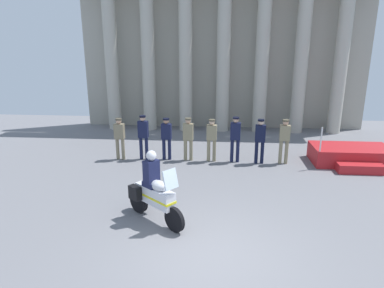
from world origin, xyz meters
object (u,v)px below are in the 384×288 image
at_px(officer_in_row_2, 166,135).
at_px(officer_in_row_4, 212,137).
at_px(officer_in_row_5, 235,136).
at_px(officer_in_row_7, 284,138).
at_px(officer_in_row_6, 260,138).
at_px(officer_in_row_0, 120,135).
at_px(reviewing_stand, 351,156).
at_px(officer_in_row_1, 143,134).
at_px(officer_in_row_3, 188,136).
at_px(motorcycle_with_rider, 153,192).

distance_m(officer_in_row_2, officer_in_row_4, 1.75).
xyz_separation_m(officer_in_row_5, officer_in_row_7, (1.83, -0.05, -0.03)).
bearing_deg(officer_in_row_6, officer_in_row_2, 1.52).
bearing_deg(officer_in_row_0, officer_in_row_7, -175.69).
relative_size(officer_in_row_4, officer_in_row_7, 0.97).
bearing_deg(officer_in_row_0, officer_in_row_5, -175.02).
height_order(reviewing_stand, officer_in_row_1, officer_in_row_1).
distance_m(officer_in_row_3, officer_in_row_5, 1.80).
xyz_separation_m(reviewing_stand, officer_in_row_2, (-7.05, -0.05, 0.66)).
xyz_separation_m(officer_in_row_0, officer_in_row_4, (3.57, 0.07, 0.00)).
relative_size(officer_in_row_5, officer_in_row_6, 1.03).
bearing_deg(officer_in_row_4, officer_in_row_3, 2.22).
bearing_deg(officer_in_row_4, officer_in_row_7, -177.08).
relative_size(officer_in_row_3, officer_in_row_5, 0.96).
height_order(officer_in_row_3, motorcycle_with_rider, motorcycle_with_rider).
xyz_separation_m(officer_in_row_1, officer_in_row_5, (3.55, -0.04, 0.01)).
bearing_deg(reviewing_stand, officer_in_row_0, -178.82).
distance_m(officer_in_row_6, officer_in_row_7, 0.91).
xyz_separation_m(reviewing_stand, officer_in_row_3, (-6.20, -0.08, 0.68)).
xyz_separation_m(officer_in_row_3, motorcycle_with_rider, (-0.45, -4.83, -0.20)).
bearing_deg(officer_in_row_7, officer_in_row_4, 2.92).
bearing_deg(officer_in_row_6, officer_in_row_0, 3.84).
distance_m(reviewing_stand, motorcycle_with_rider, 8.28).
distance_m(officer_in_row_0, officer_in_row_6, 5.39).
distance_m(officer_in_row_0, officer_in_row_7, 6.30).
bearing_deg(officer_in_row_7, officer_in_row_2, 2.65).
height_order(reviewing_stand, officer_in_row_3, officer_in_row_3).
xyz_separation_m(officer_in_row_2, officer_in_row_5, (2.65, -0.07, 0.06)).
relative_size(officer_in_row_5, motorcycle_with_rider, 0.93).
bearing_deg(officer_in_row_2, officer_in_row_4, -177.78).
bearing_deg(officer_in_row_1, officer_in_row_0, 10.37).
relative_size(reviewing_stand, officer_in_row_0, 1.74).
distance_m(officer_in_row_3, officer_in_row_6, 2.72).
bearing_deg(officer_in_row_2, officer_in_row_7, -177.35).
height_order(officer_in_row_0, officer_in_row_4, officer_in_row_4).
bearing_deg(officer_in_row_2, officer_in_row_3, -177.78).
bearing_deg(officer_in_row_0, officer_in_row_2, -171.60).
relative_size(officer_in_row_2, officer_in_row_6, 0.97).
height_order(officer_in_row_3, officer_in_row_5, officer_in_row_5).
distance_m(officer_in_row_4, officer_in_row_5, 0.90).
distance_m(reviewing_stand, officer_in_row_6, 3.55).
relative_size(officer_in_row_4, officer_in_row_6, 0.97).
bearing_deg(officer_in_row_1, officer_in_row_2, -173.61).
bearing_deg(officer_in_row_5, officer_in_row_6, 178.31).
height_order(reviewing_stand, officer_in_row_7, officer_in_row_7).
relative_size(officer_in_row_0, officer_in_row_7, 0.96).
bearing_deg(officer_in_row_7, officer_in_row_3, 2.75).
xyz_separation_m(officer_in_row_3, officer_in_row_4, (0.90, -0.03, -0.01)).
xyz_separation_m(officer_in_row_4, officer_in_row_6, (1.82, -0.11, 0.03)).
xyz_separation_m(officer_in_row_0, officer_in_row_7, (6.30, 0.01, 0.04)).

